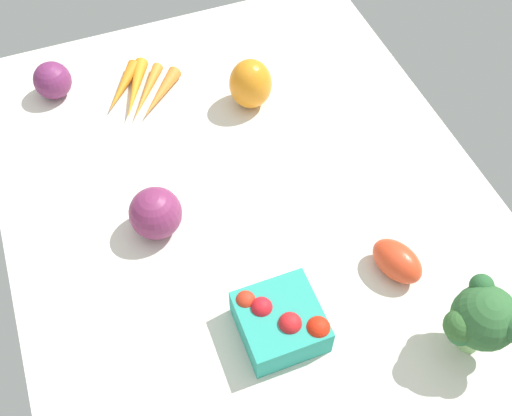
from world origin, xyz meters
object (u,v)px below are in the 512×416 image
broccoli_head (483,320)px  bell_pepper_orange (250,84)px  roma_tomato (397,261)px  berry_basket (281,321)px  red_onion_near_basket (52,80)px  red_onion_center (156,213)px  carrot_bunch (140,91)px

broccoli_head → bell_pepper_orange: size_ratio=1.32×
roma_tomato → berry_basket: bearing=-102.7°
red_onion_near_basket → red_onion_center: bearing=15.0°
roma_tomato → broccoli_head: bearing=-6.5°
red_onion_center → bell_pepper_orange: bell_pepper_orange is taller
carrot_bunch → bell_pepper_orange: bearing=63.7°
bell_pepper_orange → red_onion_near_basket: (-14.72, -32.29, -1.27)cm
roma_tomato → carrot_bunch: bearing=-173.6°
roma_tomato → red_onion_center: bearing=-144.0°
berry_basket → carrot_bunch: size_ratio=0.69×
broccoli_head → roma_tomato: bearing=-165.2°
broccoli_head → carrot_bunch: bearing=-155.0°
roma_tomato → carrot_bunch: 55.29cm
carrot_bunch → roma_tomato: bearing=27.6°
roma_tomato → red_onion_near_basket: red_onion_near_basket is taller
bell_pepper_orange → carrot_bunch: bearing=-116.3°
carrot_bunch → berry_basket: bearing=6.8°
red_onion_center → roma_tomato: size_ratio=0.98×
broccoli_head → berry_basket: size_ratio=1.13×
red_onion_near_basket → carrot_bunch: red_onion_near_basket is taller
carrot_bunch → red_onion_center: bearing=-9.5°
red_onion_center → red_onion_near_basket: (-35.14, -9.39, -0.66)cm
broccoli_head → carrot_bunch: broccoli_head is taller
bell_pepper_orange → carrot_bunch: size_ratio=0.59×
red_onion_center → roma_tomato: bearing=57.2°
broccoli_head → carrot_bunch: 69.76cm
broccoli_head → berry_basket: (-11.03, -23.14, -4.82)cm
red_onion_near_basket → carrot_bunch: 15.59cm
broccoli_head → red_onion_center: 48.14cm
red_onion_near_basket → roma_tomato: bearing=36.1°
roma_tomato → red_onion_near_basket: (-54.79, -39.94, 0.78)cm
berry_basket → carrot_bunch: 52.32cm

